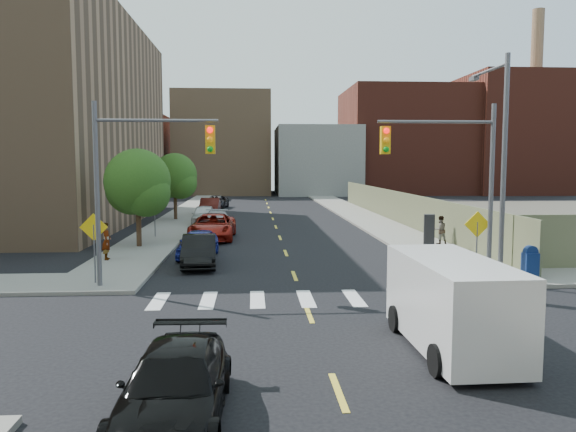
{
  "coord_description": "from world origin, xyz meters",
  "views": [
    {
      "loc": [
        -1.78,
        -15.17,
        4.76
      ],
      "look_at": [
        0.09,
        13.61,
        2.0
      ],
      "focal_mm": 35.0,
      "sensor_mm": 36.0,
      "label": 1
    }
  ],
  "objects": [
    {
      "name": "parked_car_grey",
      "position": [
        -5.5,
        43.45,
        0.66
      ],
      "size": [
        2.65,
        4.93,
        1.32
      ],
      "primitive_type": "imported",
      "rotation": [
        0.0,
        0.0,
        -0.1
      ],
      "color": "black",
      "rests_on": "ground"
    },
    {
      "name": "warn_sign_nw",
      "position": [
        -7.8,
        6.5,
        1.99
      ],
      "size": [
        1.06,
        0.06,
        2.83
      ],
      "color": "#59595E",
      "rests_on": "ground"
    },
    {
      "name": "streetlight_ne",
      "position": [
        8.2,
        6.9,
        5.22
      ],
      "size": [
        0.25,
        3.7,
        9.0
      ],
      "color": "#59595E",
      "rests_on": "ground"
    },
    {
      "name": "ground",
      "position": [
        0.0,
        0.0,
        0.0
      ],
      "size": [
        160.0,
        160.0,
        0.0
      ],
      "primitive_type": "plane",
      "color": "black",
      "rests_on": "ground"
    },
    {
      "name": "tree_west_near",
      "position": [
        -8.0,
        16.05,
        3.48
      ],
      "size": [
        3.66,
        3.64,
        5.52
      ],
      "color": "#332114",
      "rests_on": "ground"
    },
    {
      "name": "parked_car_white",
      "position": [
        -5.41,
        27.59,
        0.76
      ],
      "size": [
        1.96,
        4.55,
        1.53
      ],
      "primitive_type": "imported",
      "rotation": [
        0.0,
        0.0,
        0.03
      ],
      "color": "silver",
      "rests_on": "ground"
    },
    {
      "name": "sidewalk_nw",
      "position": [
        -7.75,
        41.5,
        0.07
      ],
      "size": [
        3.5,
        73.0,
        0.15
      ],
      "primitive_type": "cube",
      "color": "gray",
      "rests_on": "ground"
    },
    {
      "name": "fence_north",
      "position": [
        9.6,
        28.0,
        1.25
      ],
      "size": [
        0.12,
        44.0,
        2.5
      ],
      "primitive_type": "cube",
      "color": "#606A4A",
      "rests_on": "ground"
    },
    {
      "name": "payphone",
      "position": [
        7.69,
        14.04,
        1.07
      ],
      "size": [
        0.64,
        0.56,
        1.85
      ],
      "primitive_type": "cube",
      "rotation": [
        0.0,
        0.0,
        -0.23
      ],
      "color": "black",
      "rests_on": "sidewalk_ne"
    },
    {
      "name": "warn_sign_ne",
      "position": [
        7.2,
        6.5,
        1.99
      ],
      "size": [
        1.06,
        0.06,
        2.83
      ],
      "color": "#59595E",
      "rests_on": "ground"
    },
    {
      "name": "sidewalk_ne",
      "position": [
        7.75,
        41.5,
        0.07
      ],
      "size": [
        3.5,
        73.0,
        0.15
      ],
      "primitive_type": "cube",
      "color": "gray",
      "rests_on": "ground"
    },
    {
      "name": "parked_car_red",
      "position": [
        -4.2,
        19.62,
        0.79
      ],
      "size": [
        2.78,
        5.76,
        1.58
      ],
      "primitive_type": "imported",
      "rotation": [
        0.0,
        0.0,
        -0.03
      ],
      "color": "#9E1B0F",
      "rests_on": "ground"
    },
    {
      "name": "parked_car_maroon",
      "position": [
        -5.5,
        35.12,
        0.79
      ],
      "size": [
        1.69,
        4.8,
        1.58
      ],
      "primitive_type": "imported",
      "rotation": [
        0.0,
        0.0,
        0.0
      ],
      "color": "#42120D",
      "rests_on": "ground"
    },
    {
      "name": "bg_bldg_west",
      "position": [
        -22.0,
        70.0,
        6.0
      ],
      "size": [
        14.0,
        18.0,
        12.0
      ],
      "primitive_type": "cube",
      "color": "#592319",
      "rests_on": "ground"
    },
    {
      "name": "pedestrian_west",
      "position": [
        -8.67,
        11.69,
        1.03
      ],
      "size": [
        0.5,
        0.69,
        1.77
      ],
      "primitive_type": "imported",
      "rotation": [
        0.0,
        0.0,
        1.69
      ],
      "color": "gray",
      "rests_on": "sidewalk_nw"
    },
    {
      "name": "warn_sign_midwest",
      "position": [
        -7.8,
        20.0,
        1.99
      ],
      "size": [
        1.06,
        0.06,
        2.83
      ],
      "color": "#59595E",
      "rests_on": "ground"
    },
    {
      "name": "parked_car_silver",
      "position": [
        -4.2,
        24.22,
        0.68
      ],
      "size": [
        2.23,
        4.83,
        1.37
      ],
      "primitive_type": "imported",
      "rotation": [
        0.0,
        0.0,
        0.07
      ],
      "color": "#A5A6AC",
      "rests_on": "ground"
    },
    {
      "name": "parked_car_blue",
      "position": [
        -4.48,
        12.96,
        0.7
      ],
      "size": [
        2.03,
        4.25,
        1.4
      ],
      "primitive_type": "imported",
      "rotation": [
        0.0,
        0.0,
        -0.09
      ],
      "color": "navy",
      "rests_on": "ground"
    },
    {
      "name": "bg_bldg_center",
      "position": [
        8.0,
        70.0,
        5.0
      ],
      "size": [
        12.0,
        16.0,
        10.0
      ],
      "primitive_type": "cube",
      "color": "gray",
      "rests_on": "ground"
    },
    {
      "name": "bg_bldg_fareast",
      "position": [
        38.0,
        70.0,
        9.0
      ],
      "size": [
        14.0,
        16.0,
        18.0
      ],
      "primitive_type": "cube",
      "color": "#592319",
      "rests_on": "ground"
    },
    {
      "name": "smokestack",
      "position": [
        42.0,
        70.0,
        14.0
      ],
      "size": [
        1.8,
        1.8,
        28.0
      ],
      "primitive_type": "cylinder",
      "color": "#8C6B4C",
      "rests_on": "ground"
    },
    {
      "name": "bg_bldg_east",
      "position": [
        22.0,
        72.0,
        8.0
      ],
      "size": [
        18.0,
        18.0,
        16.0
      ],
      "primitive_type": "cube",
      "color": "#592319",
      "rests_on": "ground"
    },
    {
      "name": "pedestrian_east",
      "position": [
        8.87,
        15.71,
        0.95
      ],
      "size": [
        0.85,
        0.71,
        1.6
      ],
      "primitive_type": "imported",
      "rotation": [
        0.0,
        0.0,
        3.28
      ],
      "color": "gray",
      "rests_on": "sidewalk_ne"
    },
    {
      "name": "parked_car_black",
      "position": [
        -4.2,
        10.52,
        0.72
      ],
      "size": [
        1.8,
        4.43,
        1.43
      ],
      "primitive_type": "imported",
      "rotation": [
        0.0,
        0.0,
        0.07
      ],
      "color": "black",
      "rests_on": "ground"
    },
    {
      "name": "mailbox",
      "position": [
        9.18,
        6.0,
        0.81
      ],
      "size": [
        0.59,
        0.47,
        1.35
      ],
      "rotation": [
        0.0,
        0.0,
        0.08
      ],
      "color": "navy",
      "rests_on": "sidewalk_ne"
    },
    {
      "name": "signal_nw",
      "position": [
        -5.98,
        6.0,
        4.53
      ],
      "size": [
        4.59,
        0.3,
        7.0
      ],
      "color": "#59595E",
      "rests_on": "ground"
    },
    {
      "name": "tree_west_far",
      "position": [
        -8.0,
        31.05,
        3.48
      ],
      "size": [
        3.66,
        3.64,
        5.52
      ],
      "color": "#332114",
      "rests_on": "ground"
    },
    {
      "name": "black_sedan",
      "position": [
        -3.2,
        -5.14,
        0.67
      ],
      "size": [
        2.02,
        4.69,
        1.35
      ],
      "primitive_type": "imported",
      "rotation": [
        0.0,
        0.0,
        -0.03
      ],
      "color": "black",
      "rests_on": "ground"
    },
    {
      "name": "signal_ne",
      "position": [
        5.98,
        6.0,
        4.53
      ],
      "size": [
        4.59,
        0.3,
        7.0
      ],
      "color": "#59595E",
      "rests_on": "ground"
    },
    {
      "name": "bg_bldg_midwest",
      "position": [
        -6.0,
        72.0,
        7.5
      ],
      "size": [
        14.0,
        16.0,
        15.0
      ],
      "primitive_type": "cube",
      "color": "#8C6B4C",
      "rests_on": "ground"
    },
    {
      "name": "cargo_van",
      "position": [
        3.27,
        -1.4,
        1.24
      ],
      "size": [
        2.25,
        5.2,
        2.36
      ],
      "rotation": [
        0.0,
        0.0,
        0.02
      ],
      "color": "silver",
      "rests_on": "ground"
    }
  ]
}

